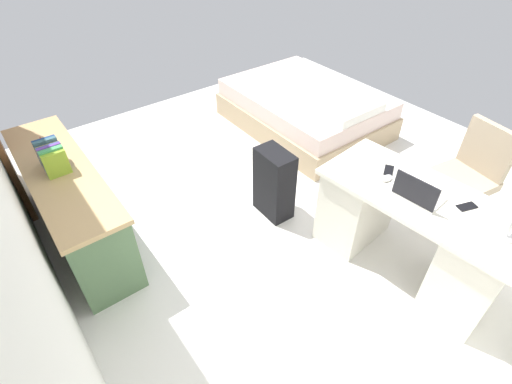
{
  "coord_description": "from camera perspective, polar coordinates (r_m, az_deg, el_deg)",
  "views": [
    {
      "loc": [
        -2.07,
        2.0,
        2.5
      ],
      "look_at": [
        -0.26,
        0.62,
        0.6
      ],
      "focal_mm": 26.88,
      "sensor_mm": 36.0,
      "label": 1
    }
  ],
  "objects": [
    {
      "name": "bed",
      "position": [
        4.91,
        7.36,
        12.19
      ],
      "size": [
        1.91,
        1.41,
        0.58
      ],
      "color": "tan",
      "rests_on": "ground_plane"
    },
    {
      "name": "computer_mouse",
      "position": [
        3.0,
        18.94,
        1.96
      ],
      "size": [
        0.07,
        0.1,
        0.03
      ],
      "primitive_type": "ellipsoid",
      "rotation": [
        0.0,
        0.0,
        0.09
      ],
      "color": "white",
      "rests_on": "desk"
    },
    {
      "name": "ground_plane",
      "position": [
        3.82,
        5.01,
        -1.25
      ],
      "size": [
        5.44,
        5.44,
        0.0
      ],
      "primitive_type": "plane",
      "color": "silver"
    },
    {
      "name": "cell_phone_by_mouse",
      "position": [
        3.1,
        19.15,
        3.07
      ],
      "size": [
        0.13,
        0.15,
        0.01
      ],
      "primitive_type": "cube",
      "rotation": [
        0.0,
        0.0,
        0.55
      ],
      "color": "black",
      "rests_on": "desk"
    },
    {
      "name": "cell_phone_near_laptop",
      "position": [
        2.98,
        28.89,
        -1.91
      ],
      "size": [
        0.11,
        0.15,
        0.01
      ],
      "primitive_type": "cube",
      "rotation": [
        0.0,
        0.0,
        -0.34
      ],
      "color": "black",
      "rests_on": "desk"
    },
    {
      "name": "laptop",
      "position": [
        2.87,
        22.92,
        -0.23
      ],
      "size": [
        0.33,
        0.25,
        0.21
      ],
      "color": "silver",
      "rests_on": "desk"
    },
    {
      "name": "desk",
      "position": [
        3.18,
        22.0,
        -5.37
      ],
      "size": [
        1.49,
        0.79,
        0.75
      ],
      "color": "silver",
      "rests_on": "ground_plane"
    },
    {
      "name": "credenza",
      "position": [
        3.58,
        -25.73,
        -1.52
      ],
      "size": [
        1.8,
        0.48,
        0.72
      ],
      "color": "#4C6B47",
      "rests_on": "ground_plane"
    },
    {
      "name": "figurine_small",
      "position": [
        3.67,
        -29.24,
        6.48
      ],
      "size": [
        0.08,
        0.08,
        0.11
      ],
      "primitive_type": "cone",
      "color": "red",
      "rests_on": "credenza"
    },
    {
      "name": "book_row",
      "position": [
        3.33,
        -28.05,
        4.59
      ],
      "size": [
        0.27,
        0.17,
        0.22
      ],
      "color": "olive",
      "rests_on": "credenza"
    },
    {
      "name": "office_chair",
      "position": [
        3.82,
        28.53,
        1.32
      ],
      "size": [
        0.53,
        0.53,
        0.94
      ],
      "color": "black",
      "rests_on": "ground_plane"
    },
    {
      "name": "suitcase_black",
      "position": [
        3.47,
        2.7,
        1.25
      ],
      "size": [
        0.37,
        0.23,
        0.67
      ],
      "primitive_type": "cube",
      "rotation": [
        0.0,
        0.0,
        -0.03
      ],
      "color": "black",
      "rests_on": "ground_plane"
    }
  ]
}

